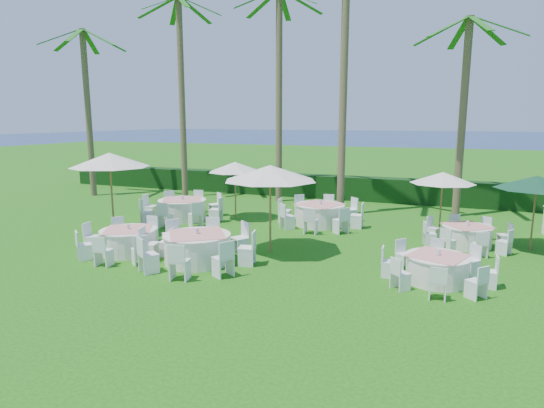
# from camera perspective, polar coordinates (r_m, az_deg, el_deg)

# --- Properties ---
(ground) EXTENTS (120.00, 120.00, 0.00)m
(ground) POSITION_cam_1_polar(r_m,az_deg,el_deg) (13.31, -3.70, -7.54)
(ground) COLOR #135A0F
(ground) RESTS_ON ground
(hedge) EXTENTS (34.00, 1.00, 1.20)m
(hedge) POSITION_cam_1_polar(r_m,az_deg,el_deg) (24.33, 8.20, 2.09)
(hedge) COLOR black
(hedge) RESTS_ON ground
(ocean) EXTENTS (260.00, 260.00, 0.00)m
(ocean) POSITION_cam_1_polar(r_m,az_deg,el_deg) (113.68, 18.57, 7.91)
(ocean) COLOR #061241
(ocean) RESTS_ON ground
(banquet_table_a) EXTENTS (3.06, 3.06, 0.93)m
(banquet_table_a) POSITION_cam_1_polar(r_m,az_deg,el_deg) (14.96, -17.53, -4.37)
(banquet_table_a) COLOR white
(banquet_table_a) RESTS_ON ground
(banquet_table_b) EXTENTS (3.44, 3.44, 1.03)m
(banquet_table_b) POSITION_cam_1_polar(r_m,az_deg,el_deg) (13.50, -9.37, -5.40)
(banquet_table_b) COLOR white
(banquet_table_b) RESTS_ON ground
(banquet_table_c) EXTENTS (2.81, 2.81, 0.86)m
(banquet_table_c) POSITION_cam_1_polar(r_m,az_deg,el_deg) (12.53, 20.01, -7.55)
(banquet_table_c) COLOR white
(banquet_table_c) RESTS_ON ground
(banquet_table_d) EXTENTS (3.48, 3.48, 1.04)m
(banquet_table_d) POSITION_cam_1_polar(r_m,az_deg,el_deg) (19.32, -11.18, -0.62)
(banquet_table_d) COLOR white
(banquet_table_d) RESTS_ON ground
(banquet_table_e) EXTENTS (3.39, 3.39, 1.02)m
(banquet_table_e) POSITION_cam_1_polar(r_m,az_deg,el_deg) (18.09, 6.03, -1.26)
(banquet_table_e) COLOR white
(banquet_table_e) RESTS_ON ground
(banquet_table_f) EXTENTS (2.76, 2.76, 0.86)m
(banquet_table_f) POSITION_cam_1_polar(r_m,az_deg,el_deg) (16.33, 23.25, -3.64)
(banquet_table_f) COLOR white
(banquet_table_f) RESTS_ON ground
(umbrella_a) EXTENTS (2.81, 2.81, 2.96)m
(umbrella_a) POSITION_cam_1_polar(r_m,az_deg,el_deg) (17.36, -19.71, 5.22)
(umbrella_a) COLOR brown
(umbrella_a) RESTS_ON ground
(umbrella_b) EXTENTS (2.91, 2.91, 2.76)m
(umbrella_b) POSITION_cam_1_polar(r_m,az_deg,el_deg) (13.92, -0.22, 3.91)
(umbrella_b) COLOR brown
(umbrella_b) RESTS_ON ground
(umbrella_c) EXTENTS (2.26, 2.26, 2.41)m
(umbrella_c) POSITION_cam_1_polar(r_m,az_deg,el_deg) (18.95, -4.67, 4.65)
(umbrella_c) COLOR brown
(umbrella_c) RESTS_ON ground
(umbrella_d) EXTENTS (2.24, 2.24, 2.32)m
(umbrella_d) POSITION_cam_1_polar(r_m,az_deg,el_deg) (17.04, 20.64, 3.09)
(umbrella_d) COLOR brown
(umbrella_d) RESTS_ON ground
(umbrella_green) EXTENTS (2.53, 2.53, 2.41)m
(umbrella_green) POSITION_cam_1_polar(r_m,az_deg,el_deg) (16.45, 30.31, 2.35)
(umbrella_green) COLOR brown
(umbrella_green) RESTS_ON ground
(palm_a) EXTENTS (4.35, 4.28, 10.27)m
(palm_a) POSITION_cam_1_polar(r_m,az_deg,el_deg) (24.94, -11.26, 13.74)
(palm_a) COLOR brown
(palm_a) RESTS_ON ground
(palm_b) EXTENTS (4.16, 4.40, 10.23)m
(palm_b) POSITION_cam_1_polar(r_m,az_deg,el_deg) (23.09, 0.89, 14.15)
(palm_b) COLOR brown
(palm_b) RESTS_ON ground
(palm_c) EXTENTS (4.19, 4.39, 11.51)m
(palm_c) POSITION_cam_1_polar(r_m,az_deg,el_deg) (19.94, 9.03, 16.49)
(palm_c) COLOR brown
(palm_c) RESTS_ON ground
(palm_d) EXTENTS (4.36, 4.26, 8.26)m
(palm_d) POSITION_cam_1_polar(r_m,az_deg,el_deg) (20.90, 22.86, 10.96)
(palm_d) COLOR brown
(palm_d) RESTS_ON ground
(palm_f) EXTENTS (4.40, 4.14, 8.80)m
(palm_f) POSITION_cam_1_polar(r_m,az_deg,el_deg) (26.77, -22.13, 11.34)
(palm_f) COLOR brown
(palm_f) RESTS_ON ground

